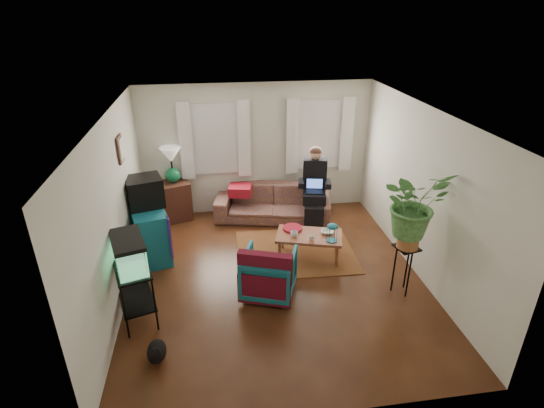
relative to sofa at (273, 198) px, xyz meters
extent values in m
cube|color=#4F2B14|center=(-0.26, -2.05, -0.44)|extent=(4.50, 5.00, 0.01)
cube|color=white|center=(-0.26, -2.05, 2.16)|extent=(4.50, 5.00, 0.01)
cube|color=silver|center=(-0.26, 0.45, 0.86)|extent=(4.50, 0.01, 2.60)
cube|color=silver|center=(-0.26, -4.55, 0.86)|extent=(4.50, 0.01, 2.60)
cube|color=silver|center=(-2.51, -2.05, 0.86)|extent=(0.01, 5.00, 2.60)
cube|color=silver|center=(1.99, -2.05, 0.86)|extent=(0.01, 5.00, 2.60)
cube|color=white|center=(-1.06, 0.43, 1.11)|extent=(1.08, 0.04, 1.38)
cube|color=white|center=(0.99, 0.43, 1.11)|extent=(1.08, 0.04, 1.38)
cube|color=white|center=(-1.06, 0.35, 1.11)|extent=(1.36, 0.06, 1.50)
cube|color=white|center=(0.99, 0.35, 1.11)|extent=(1.36, 0.06, 1.50)
cube|color=#3D2616|center=(-2.48, -1.20, 1.51)|extent=(0.04, 0.32, 0.40)
cube|color=brown|center=(0.19, -1.35, -0.43)|extent=(2.05, 1.66, 0.01)
imported|color=brown|center=(0.00, 0.00, 0.00)|extent=(2.37, 1.33, 0.88)
cube|color=#422419|center=(-1.91, 0.27, -0.05)|extent=(0.67, 0.67, 0.78)
cube|color=#115F6B|center=(-2.25, -1.10, 0.02)|extent=(0.76, 1.11, 0.91)
cube|color=black|center=(-2.26, -1.00, 0.72)|extent=(0.67, 0.64, 0.49)
cube|color=black|center=(-2.26, -2.72, -0.02)|extent=(0.62, 0.84, 0.84)
cube|color=#7FD899|center=(-2.26, -2.72, 0.62)|extent=(0.56, 0.76, 0.44)
ellipsoid|color=black|center=(-1.95, -3.51, -0.29)|extent=(0.27, 0.38, 0.30)
imported|color=#127070|center=(-0.42, -2.41, -0.06)|extent=(0.93, 0.90, 0.76)
cube|color=#9E0A0A|center=(-0.51, -2.68, 0.10)|extent=(0.78, 0.42, 0.62)
cube|color=brown|center=(0.38, -1.55, -0.22)|extent=(1.19, 0.86, 0.44)
imported|color=white|center=(0.12, -1.58, 0.05)|extent=(0.15, 0.15, 0.10)
imported|color=beige|center=(0.38, -1.74, 0.05)|extent=(0.12, 0.12, 0.09)
imported|color=white|center=(0.69, -1.54, 0.03)|extent=(0.26, 0.26, 0.05)
cylinder|color=#B21414|center=(0.14, -1.33, 0.03)|extent=(0.41, 0.41, 0.04)
cube|color=black|center=(1.54, -2.67, -0.05)|extent=(0.39, 0.39, 0.78)
imported|color=#599947|center=(1.54, -2.67, 0.88)|extent=(1.03, 0.94, 0.99)
camera|label=1|loc=(-1.13, -7.52, 3.51)|focal=28.00mm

